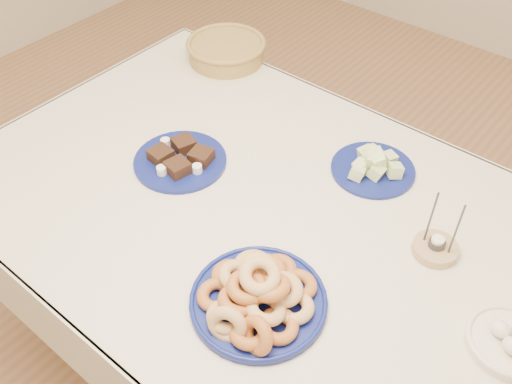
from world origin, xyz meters
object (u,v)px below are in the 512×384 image
(egg_bowl, at_px, (509,341))
(dining_table, at_px, (268,236))
(melon_plate, at_px, (373,165))
(brownie_plate, at_px, (180,159))
(donut_platter, at_px, (257,297))
(wicker_basket, at_px, (226,50))
(candle_holder, at_px, (435,248))

(egg_bowl, bearing_deg, dining_table, -179.60)
(melon_plate, height_order, brownie_plate, melon_plate)
(donut_platter, relative_size, wicker_basket, 1.00)
(melon_plate, bearing_deg, wicker_basket, 165.40)
(dining_table, distance_m, candle_holder, 0.45)
(brownie_plate, bearing_deg, dining_table, 2.93)
(candle_holder, relative_size, egg_bowl, 0.80)
(melon_plate, distance_m, wicker_basket, 0.73)
(donut_platter, distance_m, melon_plate, 0.55)
(candle_holder, bearing_deg, egg_bowl, -30.18)
(wicker_basket, relative_size, egg_bowl, 1.57)
(donut_platter, distance_m, candle_holder, 0.46)
(melon_plate, distance_m, egg_bowl, 0.59)
(dining_table, height_order, brownie_plate, brownie_plate)
(dining_table, xyz_separation_m, wicker_basket, (-0.58, 0.49, 0.15))
(dining_table, height_order, egg_bowl, egg_bowl)
(melon_plate, bearing_deg, egg_bowl, -30.30)
(dining_table, xyz_separation_m, brownie_plate, (-0.31, -0.02, 0.12))
(melon_plate, xyz_separation_m, egg_bowl, (0.51, -0.30, -0.01))
(brownie_plate, height_order, candle_holder, candle_holder)
(dining_table, height_order, melon_plate, melon_plate)
(dining_table, relative_size, wicker_basket, 4.78)
(brownie_plate, distance_m, candle_holder, 0.73)
(donut_platter, height_order, candle_holder, candle_holder)
(dining_table, relative_size, donut_platter, 4.79)
(donut_platter, relative_size, egg_bowl, 1.56)
(wicker_basket, xyz_separation_m, egg_bowl, (1.22, -0.48, -0.02))
(egg_bowl, bearing_deg, brownie_plate, -178.78)
(donut_platter, height_order, egg_bowl, donut_platter)
(melon_plate, height_order, egg_bowl, melon_plate)
(wicker_basket, distance_m, egg_bowl, 1.31)
(dining_table, relative_size, egg_bowl, 7.49)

